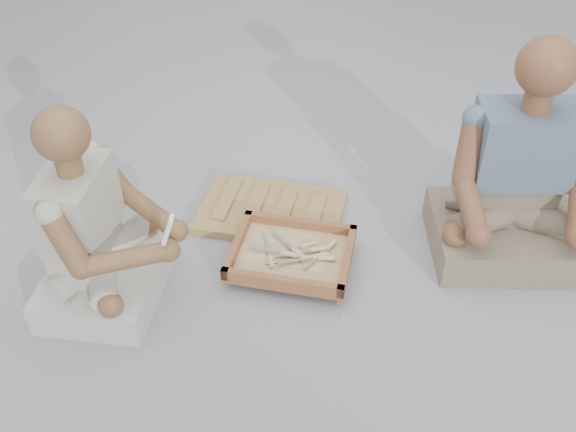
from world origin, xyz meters
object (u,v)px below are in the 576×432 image
(carved_panel, at_px, (271,212))
(tool_tray, at_px, (291,255))
(craftsman, at_px, (96,237))
(companion, at_px, (516,189))

(carved_panel, xyz_separation_m, tool_tray, (0.20, -0.30, 0.04))
(craftsman, distance_m, companion, 1.72)
(carved_panel, height_order, craftsman, craftsman)
(carved_panel, relative_size, craftsman, 0.77)
(carved_panel, xyz_separation_m, companion, (1.05, 0.11, 0.30))
(companion, bearing_deg, tool_tray, 8.33)
(carved_panel, distance_m, craftsman, 0.87)
(tool_tray, bearing_deg, companion, 25.99)
(craftsman, xyz_separation_m, companion, (1.53, 0.79, 0.03))
(craftsman, bearing_deg, companion, 106.85)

